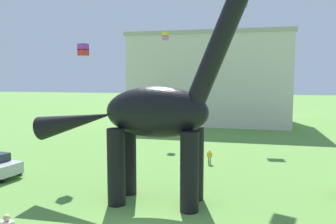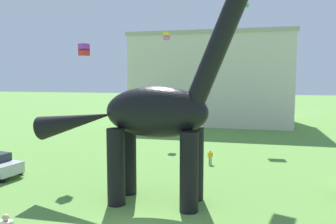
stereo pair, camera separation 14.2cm
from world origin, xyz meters
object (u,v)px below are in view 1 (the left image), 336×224
Objects in this scene: dinosaur_sculpture at (155,112)px; person_strolling_adult at (210,156)px; kite_apex at (165,36)px; kite_far_right at (83,50)px; kite_trailing at (241,6)px.

person_strolling_adult is at bearing 105.41° from dinosaur_sculpture.
kite_apex reaches higher than kite_far_right.
dinosaur_sculpture is 23.51m from kite_trailing.
person_strolling_adult is 11.87m from kite_far_right.
dinosaur_sculpture is 9.49m from person_strolling_adult.
dinosaur_sculpture is at bearing -12.43° from person_strolling_adult.
dinosaur_sculpture reaches higher than person_strolling_adult.
person_strolling_adult is at bearing 19.61° from kite_far_right.
dinosaur_sculpture is at bearing -38.76° from kite_far_right.
kite_apex is (-4.17, 18.89, 6.07)m from dinosaur_sculpture.
dinosaur_sculpture is 8.10× the size of kite_trailing.
dinosaur_sculpture is 15.75× the size of kite_far_right.
kite_apex is (-6.00, 10.50, 10.12)m from person_strolling_adult.
kite_trailing is at bearing 172.51° from person_strolling_adult.
kite_trailing is (1.66, 12.92, 13.35)m from person_strolling_adult.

